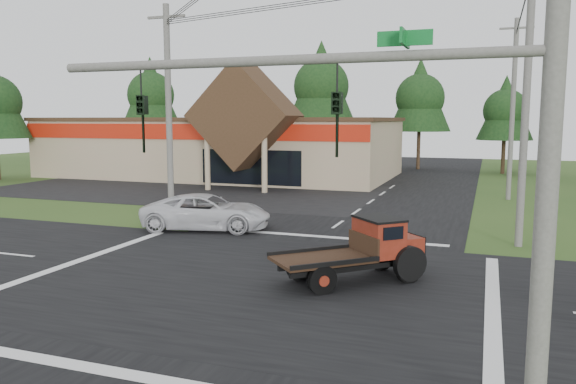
% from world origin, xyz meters
% --- Properties ---
extents(ground, '(120.00, 120.00, 0.00)m').
position_xyz_m(ground, '(0.00, 0.00, 0.00)').
color(ground, '#2C4B1A').
rests_on(ground, ground).
extents(road_ns, '(12.00, 120.00, 0.02)m').
position_xyz_m(road_ns, '(0.00, 0.00, 0.01)').
color(road_ns, black).
rests_on(road_ns, ground).
extents(road_ew, '(120.00, 12.00, 0.02)m').
position_xyz_m(road_ew, '(0.00, 0.00, 0.01)').
color(road_ew, black).
rests_on(road_ew, ground).
extents(parking_apron, '(28.00, 14.00, 0.02)m').
position_xyz_m(parking_apron, '(-14.00, 19.00, 0.01)').
color(parking_apron, black).
rests_on(parking_apron, ground).
extents(cvs_building, '(30.40, 18.20, 9.19)m').
position_xyz_m(cvs_building, '(-15.70, 29.57, 2.78)').
color(cvs_building, tan).
rests_on(cvs_building, ground).
extents(traffic_signal_mast, '(8.12, 0.24, 7.00)m').
position_xyz_m(traffic_signal_mast, '(5.82, -7.50, 4.43)').
color(traffic_signal_mast, '#595651').
rests_on(traffic_signal_mast, ground).
extents(utility_pole_nr, '(2.00, 0.30, 11.00)m').
position_xyz_m(utility_pole_nr, '(7.50, -7.50, 5.64)').
color(utility_pole_nr, '#595651').
rests_on(utility_pole_nr, ground).
extents(utility_pole_nw, '(2.00, 0.30, 10.50)m').
position_xyz_m(utility_pole_nw, '(-8.00, 8.00, 5.39)').
color(utility_pole_nw, '#595651').
rests_on(utility_pole_nw, ground).
extents(utility_pole_ne, '(2.00, 0.30, 11.50)m').
position_xyz_m(utility_pole_ne, '(8.00, 8.00, 5.89)').
color(utility_pole_ne, '#595651').
rests_on(utility_pole_ne, ground).
extents(utility_pole_n, '(2.00, 0.30, 11.20)m').
position_xyz_m(utility_pole_n, '(8.00, 22.00, 5.74)').
color(utility_pole_n, '#595651').
rests_on(utility_pole_n, ground).
extents(tree_row_a, '(6.72, 6.72, 12.12)m').
position_xyz_m(tree_row_a, '(-30.00, 40.00, 8.05)').
color(tree_row_a, '#332316').
rests_on(tree_row_a, ground).
extents(tree_row_b, '(5.60, 5.60, 10.10)m').
position_xyz_m(tree_row_b, '(-20.00, 42.00, 6.70)').
color(tree_row_b, '#332316').
rests_on(tree_row_b, ground).
extents(tree_row_c, '(7.28, 7.28, 13.13)m').
position_xyz_m(tree_row_c, '(-10.00, 41.00, 8.72)').
color(tree_row_c, '#332316').
rests_on(tree_row_c, ground).
extents(tree_row_d, '(6.16, 6.16, 11.11)m').
position_xyz_m(tree_row_d, '(0.00, 42.00, 7.38)').
color(tree_row_d, '#332316').
rests_on(tree_row_d, ground).
extents(tree_row_e, '(5.04, 5.04, 9.09)m').
position_xyz_m(tree_row_e, '(8.00, 40.00, 6.03)').
color(tree_row_e, '#332316').
rests_on(tree_row_e, ground).
extents(antique_flatbed_truck, '(4.83, 4.68, 2.04)m').
position_xyz_m(antique_flatbed_truck, '(2.83, 0.84, 1.02)').
color(antique_flatbed_truck, '#601B0D').
rests_on(antique_flatbed_truck, ground).
extents(white_pickup, '(6.35, 4.05, 1.63)m').
position_xyz_m(white_pickup, '(-5.45, 6.91, 0.82)').
color(white_pickup, silver).
rests_on(white_pickup, ground).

